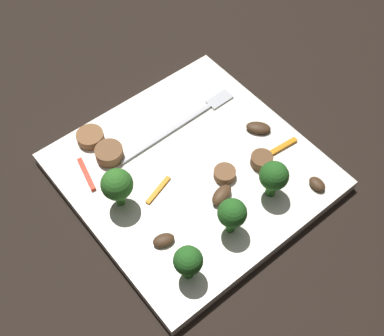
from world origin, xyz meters
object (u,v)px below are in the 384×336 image
broccoli_floret_1 (188,261)px  mushroom_0 (219,197)px  mushroom_3 (164,240)px  broccoli_floret_3 (232,214)px  pepper_strip_2 (86,174)px  mushroom_1 (317,184)px  plate (192,172)px  sausage_slice_1 (225,174)px  sausage_slice_2 (262,160)px  sausage_slice_3 (90,137)px  pepper_strip_1 (282,147)px  pepper_strip_0 (159,191)px  sausage_slice_0 (109,153)px  broccoli_floret_2 (274,177)px  broccoli_floret_0 (117,185)px  fork (186,121)px  mushroom_4 (258,128)px

broccoli_floret_1 → mushroom_0: broccoli_floret_1 is taller
broccoli_floret_1 → mushroom_3: bearing=86.9°
broccoli_floret_3 → pepper_strip_2: 0.19m
broccoli_floret_1 → mushroom_1: 0.19m
plate → sausage_slice_1: sausage_slice_1 is taller
broccoli_floret_3 → mushroom_3: bearing=153.2°
broccoli_floret_1 → plate: bearing=49.2°
sausage_slice_2 → pepper_strip_2: bearing=145.6°
broccoli_floret_3 → pepper_strip_2: broccoli_floret_3 is taller
sausage_slice_2 → sausage_slice_3: bearing=131.2°
sausage_slice_2 → pepper_strip_1: 0.04m
mushroom_0 → pepper_strip_0: (-0.05, 0.05, -0.00)m
broccoli_floret_3 → mushroom_3: broccoli_floret_3 is taller
broccoli_floret_3 → sausage_slice_1: size_ratio=1.96×
sausage_slice_0 → sausage_slice_3: 0.04m
pepper_strip_0 → mushroom_0: bearing=-48.4°
plate → broccoli_floret_3: size_ratio=5.41×
sausage_slice_3 → mushroom_3: (-0.02, -0.17, -0.00)m
broccoli_floret_2 → sausage_slice_0: size_ratio=1.53×
broccoli_floret_0 → mushroom_1: 0.23m
pepper_strip_0 → mushroom_3: bearing=-122.3°
mushroom_1 → pepper_strip_2: 0.28m
sausage_slice_3 → pepper_strip_2: sausage_slice_3 is taller
fork → mushroom_4: mushroom_4 is taller
fork → pepper_strip_2: (-0.15, 0.01, 0.00)m
broccoli_floret_1 → pepper_strip_1: 0.21m
pepper_strip_0 → pepper_strip_2: 0.09m
mushroom_0 → pepper_strip_1: size_ratio=0.69×
pepper_strip_1 → fork: bearing=121.0°
sausage_slice_3 → mushroom_3: size_ratio=1.39×
broccoli_floret_3 → sausage_slice_0: broccoli_floret_3 is taller
sausage_slice_3 → mushroom_4: 0.21m
fork → pepper_strip_2: size_ratio=3.61×
broccoli_floret_0 → sausage_slice_3: broccoli_floret_0 is taller
mushroom_4 → pepper_strip_2: bearing=159.1°
broccoli_floret_1 → mushroom_0: size_ratio=1.59×
broccoli_floret_1 → broccoli_floret_2: bearing=7.5°
plate → broccoli_floret_0: broccoli_floret_0 is taller
plate → pepper_strip_0: bearing=-178.8°
mushroom_3 → mushroom_1: bearing=-17.0°
sausage_slice_0 → sausage_slice_3: size_ratio=1.01×
broccoli_floret_0 → sausage_slice_2: (0.17, -0.06, -0.03)m
mushroom_0 → mushroom_4: (0.11, 0.05, -0.00)m
pepper_strip_0 → pepper_strip_1: 0.16m
sausage_slice_1 → pepper_strip_1: 0.08m
sausage_slice_2 → pepper_strip_0: bearing=158.8°
sausage_slice_3 → broccoli_floret_3: bearing=-75.7°
mushroom_0 → pepper_strip_2: bearing=128.7°
broccoli_floret_2 → mushroom_3: (-0.14, 0.03, -0.03)m
plate → sausage_slice_3: sausage_slice_3 is taller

